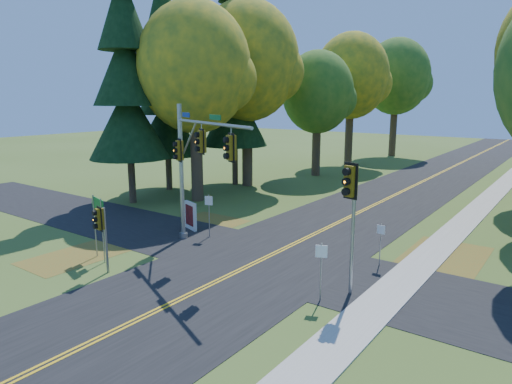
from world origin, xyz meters
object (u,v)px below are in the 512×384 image
Objects in this scene: traffic_mast at (194,158)px; route_sign_cluster at (98,215)px; info_kiosk at (191,216)px; east_signal_pole at (351,196)px.

traffic_mast reaches higher than route_sign_cluster.
traffic_mast is 5.19m from route_sign_cluster.
info_kiosk is (-2.58, 2.28, -3.79)m from traffic_mast.
info_kiosk is (-0.06, 6.08, -1.31)m from route_sign_cluster.
traffic_mast is at bearing -171.43° from east_signal_pole.
east_signal_pole is 3.16× the size of info_kiosk.
traffic_mast reaches higher than east_signal_pole.
traffic_mast is 4.44× the size of info_kiosk.
traffic_mast is 2.40× the size of route_sign_cluster.
east_signal_pole is 11.92m from info_kiosk.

